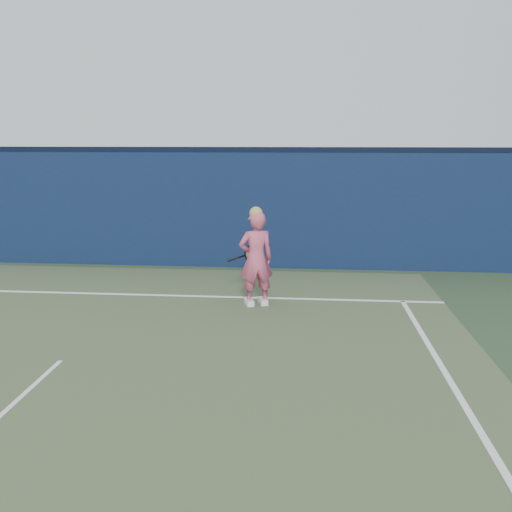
# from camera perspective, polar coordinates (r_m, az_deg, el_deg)

# --- Properties ---
(ground) EXTENTS (80.00, 80.00, 0.00)m
(ground) POSITION_cam_1_polar(r_m,az_deg,el_deg) (6.65, -23.55, -13.58)
(ground) COLOR #33472C
(ground) RESTS_ON ground
(backstop_wall) EXTENTS (24.00, 0.40, 2.50)m
(backstop_wall) POSITION_cam_1_polar(r_m,az_deg,el_deg) (12.20, -9.51, 4.91)
(backstop_wall) COLOR #0E1B3E
(backstop_wall) RESTS_ON ground
(wall_cap) EXTENTS (24.00, 0.42, 0.10)m
(wall_cap) POSITION_cam_1_polar(r_m,az_deg,el_deg) (12.10, -9.73, 11.02)
(wall_cap) COLOR black
(wall_cap) RESTS_ON backstop_wall
(player) EXTENTS (0.68, 0.55, 1.68)m
(player) POSITION_cam_1_polar(r_m,az_deg,el_deg) (9.09, 0.00, -0.25)
(player) COLOR #CF5070
(player) RESTS_ON ground
(racket) EXTENTS (0.61, 0.22, 0.33)m
(racket) POSITION_cam_1_polar(r_m,az_deg,el_deg) (9.50, -0.52, 0.21)
(racket) COLOR black
(racket) RESTS_ON ground
(court_lines) EXTENTS (11.00, 12.04, 0.01)m
(court_lines) POSITION_cam_1_polar(r_m,az_deg,el_deg) (6.39, -24.99, -14.68)
(court_lines) COLOR white
(court_lines) RESTS_ON court_surface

